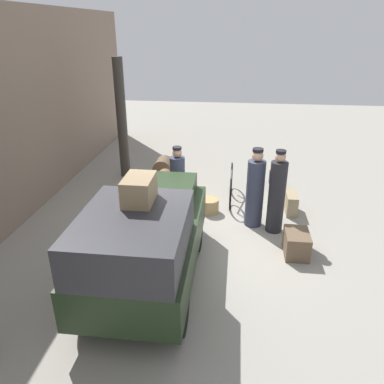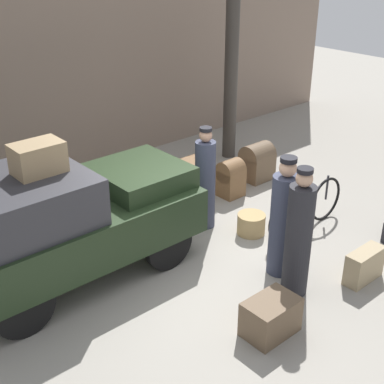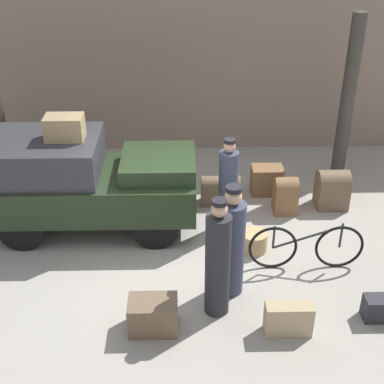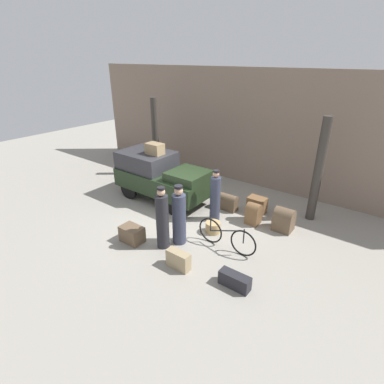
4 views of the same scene
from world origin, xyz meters
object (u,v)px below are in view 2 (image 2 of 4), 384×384
trunk_wicker_pale (271,317)px  trunk_on_truck_roof (38,158)px  truck (61,220)px  porter_carrying_trunk (298,237)px  suitcase_small_leather (231,177)px  suitcase_tan_flat (195,173)px  trunk_umber_medium (364,266)px  porter_standing_middle (283,222)px  bicycle (306,208)px  wicker_basket (251,224)px  porter_with_bicycle (205,182)px  trunk_large_brown (257,162)px  trunk_barrel_dark (169,193)px

trunk_wicker_pale → trunk_on_truck_roof: (-1.48, 2.62, 1.64)m
trunk_on_truck_roof → truck: bearing=-0.0°
porter_carrying_trunk → suitcase_small_leather: bearing=61.8°
suitcase_tan_flat → trunk_umber_medium: bearing=-93.9°
porter_standing_middle → suitcase_tan_flat: (0.96, 2.95, -0.53)m
bicycle → trunk_umber_medium: bearing=-110.0°
wicker_basket → porter_with_bicycle: 1.00m
trunk_wicker_pale → trunk_umber_medium: trunk_umber_medium is taller
trunk_large_brown → trunk_on_truck_roof: bearing=-173.0°
porter_with_bicycle → suitcase_small_leather: (1.11, 0.52, -0.43)m
bicycle → trunk_umber_medium: 1.52m
trunk_wicker_pale → trunk_barrel_dark: bearing=71.3°
truck → porter_standing_middle: porter_standing_middle is taller
bicycle → trunk_barrel_dark: bearing=120.3°
trunk_wicker_pale → trunk_on_truck_roof: size_ratio=1.07×
trunk_barrel_dark → trunk_umber_medium: size_ratio=1.16×
trunk_large_brown → suitcase_small_leather: size_ratio=1.05×
truck → trunk_wicker_pale: size_ratio=5.34×
trunk_barrel_dark → trunk_wicker_pale: trunk_barrel_dark is taller
trunk_on_truck_roof → porter_carrying_trunk: bearing=-43.8°
wicker_basket → suitcase_small_leather: size_ratio=0.64×
porter_carrying_trunk → trunk_barrel_dark: porter_carrying_trunk is taller
porter_standing_middle → suitcase_small_leather: bearing=61.6°
suitcase_small_leather → trunk_barrel_dark: bearing=163.8°
porter_standing_middle → suitcase_small_leather: 2.56m
trunk_wicker_pale → suitcase_tan_flat: bearing=61.0°
wicker_basket → trunk_umber_medium: size_ratio=0.71×
trunk_on_truck_roof → trunk_wicker_pale: bearing=-60.5°
suitcase_tan_flat → trunk_wicker_pale: bearing=-119.0°
trunk_barrel_dark → trunk_large_brown: bearing=-4.1°
trunk_on_truck_roof → porter_standing_middle: bearing=-35.3°
trunk_wicker_pale → trunk_umber_medium: size_ratio=1.05×
suitcase_small_leather → truck: bearing=-173.8°
porter_with_bicycle → trunk_large_brown: porter_with_bicycle is taller
trunk_large_brown → trunk_wicker_pale: trunk_large_brown is taller
porter_carrying_trunk → trunk_on_truck_roof: bearing=136.2°
trunk_on_truck_roof → suitcase_small_leather: bearing=5.9°
porter_with_bicycle → trunk_barrel_dark: size_ratio=2.33×
trunk_barrel_dark → suitcase_tan_flat: 1.01m
bicycle → trunk_wicker_pale: size_ratio=2.72×
wicker_basket → porter_carrying_trunk: porter_carrying_trunk is taller
trunk_wicker_pale → trunk_on_truck_roof: trunk_on_truck_roof is taller
bicycle → porter_with_bicycle: (-1.13, 1.17, 0.40)m
trunk_barrel_dark → wicker_basket: bearing=-74.0°
trunk_large_brown → suitcase_small_leather: (-0.91, -0.19, -0.00)m
suitcase_small_leather → trunk_umber_medium: bearing=-99.0°
wicker_basket → suitcase_tan_flat: suitcase_tan_flat is taller
porter_with_bicycle → bicycle: bearing=-45.9°
wicker_basket → suitcase_tan_flat: 2.00m
wicker_basket → trunk_barrel_dark: size_ratio=0.62×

